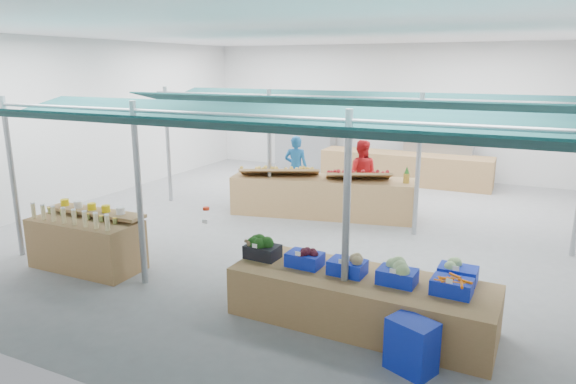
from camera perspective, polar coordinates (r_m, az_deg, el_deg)
name	(u,v)px	position (r m, az deg, el deg)	size (l,w,h in m)	color
floor	(299,225)	(11.68, 1.20, -3.67)	(13.00, 13.00, 0.00)	slate
hall	(324,103)	(12.49, 4.04, 9.83)	(13.00, 13.00, 13.00)	silver
pole_grid	(297,162)	(9.39, 0.99, 3.38)	(10.00, 4.60, 3.00)	gray
awnings	(297,108)	(9.26, 1.02, 9.28)	(9.50, 7.08, 0.30)	#0A262B
back_shelving_left	(305,140)	(17.81, 1.90, 5.75)	(2.00, 0.50, 2.00)	#B23F33
back_shelving_right	(438,149)	(16.54, 16.36, 4.56)	(2.00, 0.50, 2.00)	#B23F33
bottle_shelf	(88,242)	(9.83, -21.34, -5.15)	(2.02, 1.21, 1.17)	olive
veg_counter	(360,300)	(7.36, 8.00, -11.80)	(3.62, 1.21, 0.70)	olive
fruit_counter	(322,197)	(12.34, 3.80, -0.50)	(4.32, 1.03, 0.92)	olive
far_counter	(405,168)	(16.12, 12.84, 2.59)	(5.12, 1.02, 0.92)	olive
crate_stack	(412,346)	(6.45, 13.58, -16.28)	(0.54, 0.38, 0.65)	#1025B0
vendor_left	(296,168)	(13.70, 0.89, 2.69)	(0.63, 0.41, 1.73)	#175999
vendor_right	(361,174)	(13.06, 8.08, 2.00)	(0.84, 0.65, 1.73)	red
crate_broccoli	(262,248)	(7.75, -2.86, -6.22)	(0.52, 0.41, 0.35)	black
crate_beets	(305,257)	(7.46, 1.87, -7.25)	(0.52, 0.41, 0.29)	#1025B0
crate_celeriac	(347,264)	(7.22, 6.61, -7.97)	(0.52, 0.41, 0.31)	#1025B0
crate_cabbage	(397,272)	(7.02, 12.06, -8.72)	(0.52, 0.41, 0.35)	#1025B0
crate_carrots	(452,286)	(6.92, 17.74, -9.89)	(0.52, 0.41, 0.29)	#1025B0
sparrow	(249,243)	(7.70, -4.37, -5.68)	(0.12, 0.09, 0.11)	brown
pole_ribbon	(206,210)	(9.05, -9.10, -1.97)	(0.12, 0.12, 0.28)	red
apple_heap_yellow	(279,170)	(12.31, -0.96, 2.49)	(2.02, 1.41, 0.27)	#997247
apple_heap_red	(359,174)	(11.98, 7.88, 2.04)	(1.66, 1.25, 0.27)	#997247
pineapple	(407,175)	(11.93, 13.04, 1.83)	(0.14, 0.14, 0.39)	#8C6019
crate_extra	(458,271)	(7.32, 18.37, -8.30)	(0.51, 0.41, 0.32)	#1025B0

